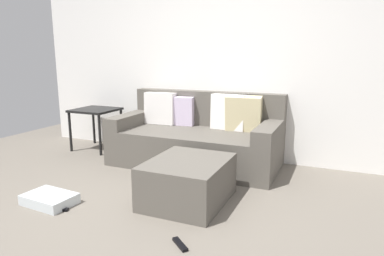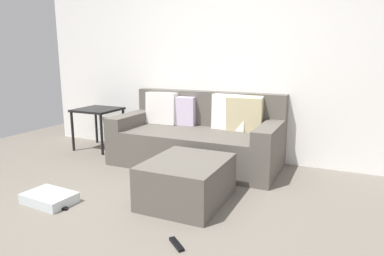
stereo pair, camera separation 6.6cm
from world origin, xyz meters
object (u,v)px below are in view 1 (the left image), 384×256
object	(u,v)px
storage_bin	(50,199)
remote_near_ottoman	(180,244)
ottoman	(188,181)
remote_by_storage_bin	(59,209)
couch_sectional	(197,138)
side_table	(96,115)

from	to	relation	value
storage_bin	remote_near_ottoman	bearing A→B (deg)	-6.70
ottoman	remote_near_ottoman	bearing A→B (deg)	-70.20
ottoman	storage_bin	world-z (taller)	ottoman
remote_by_storage_bin	ottoman	bearing A→B (deg)	17.93
storage_bin	remote_near_ottoman	size ratio (longest dim) A/B	2.46
couch_sectional	remote_near_ottoman	world-z (taller)	couch_sectional
side_table	remote_by_storage_bin	world-z (taller)	side_table
couch_sectional	remote_by_storage_bin	bearing A→B (deg)	-108.59
ottoman	storage_bin	xyz separation A→B (m)	(-1.13, -0.55, -0.15)
ottoman	remote_near_ottoman	world-z (taller)	ottoman
couch_sectional	side_table	bearing A→B (deg)	178.51
remote_by_storage_bin	couch_sectional	bearing A→B (deg)	55.97
remote_near_ottoman	remote_by_storage_bin	world-z (taller)	same
storage_bin	ottoman	bearing A→B (deg)	26.22
ottoman	side_table	distance (m)	2.28
side_table	remote_by_storage_bin	bearing A→B (deg)	-60.53
storage_bin	remote_near_ottoman	distance (m)	1.39
remote_near_ottoman	ottoman	bearing A→B (deg)	150.09
remote_near_ottoman	storage_bin	bearing A→B (deg)	-146.41
storage_bin	side_table	distance (m)	1.94
couch_sectional	storage_bin	bearing A→B (deg)	-114.63
side_table	remote_near_ottoman	size ratio (longest dim) A/B	3.15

